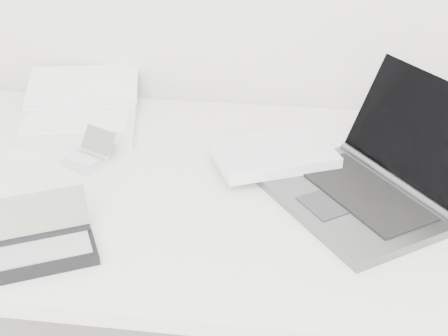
# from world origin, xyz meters

# --- Properties ---
(desk) EXTENTS (1.60, 0.80, 0.73)m
(desk) POSITION_xyz_m (0.00, 1.55, 0.68)
(desk) COLOR white
(desk) RESTS_ON ground
(laptop_large) EXTENTS (0.58, 0.48, 0.22)m
(laptop_large) POSITION_xyz_m (0.20, 1.56, 0.77)
(laptop_large) COLOR slate
(laptop_large) RESTS_ON desk
(netbook_open_white) EXTENTS (0.35, 0.41, 0.07)m
(netbook_open_white) POSITION_xyz_m (-0.43, 1.78, 0.75)
(netbook_open_white) COLOR white
(netbook_open_white) RESTS_ON desk
(pda_silver) EXTENTS (0.12, 0.12, 0.06)m
(pda_silver) POSITION_xyz_m (-0.34, 1.60, 0.74)
(pda_silver) COLOR white
(pda_silver) RESTS_ON desk
(palmtop_charcoal) EXTENTS (0.21, 0.20, 0.08)m
(palmtop_charcoal) POSITION_xyz_m (-0.31, 1.28, 0.75)
(palmtop_charcoal) COLOR black
(palmtop_charcoal) RESTS_ON desk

